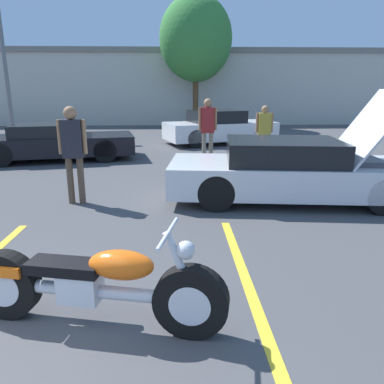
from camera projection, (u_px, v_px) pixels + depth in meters
The scene contains 11 objects.
parking_stripe_middle at pixel (257, 308), 3.69m from camera, with size 0.12×4.90×0.01m, color yellow.
far_building at pixel (145, 85), 23.57m from camera, with size 32.00×4.20×4.40m.
light_pole at pixel (4, 46), 16.23m from camera, with size 1.21×0.28×7.05m.
tree_background at pixel (196, 39), 20.07m from camera, with size 3.91×3.91×6.95m.
motorcycle at pixel (94, 285), 3.33m from camera, with size 2.39×0.84×0.97m.
show_car_hood_open at pixel (292, 171), 7.17m from camera, with size 4.81×2.27×2.09m.
parked_car_mid_row at pixel (55, 142), 11.33m from camera, with size 4.84×2.75×1.09m.
parked_car_right_row at pixel (219, 128), 14.71m from camera, with size 4.60×3.02×1.30m.
spectator_near_motorcycle at pixel (73, 146), 6.82m from camera, with size 0.52×0.24×1.80m.
spectator_midground at pixel (264, 129), 10.99m from camera, with size 0.52×0.21×1.63m.
spectator_far_lot at pixel (208, 125), 10.56m from camera, with size 0.52×0.24×1.84m.
Camera 1 is at (1.94, -1.98, 2.09)m, focal length 35.00 mm.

